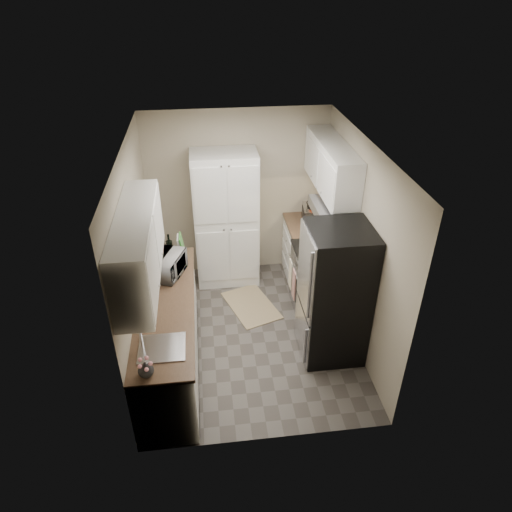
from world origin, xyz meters
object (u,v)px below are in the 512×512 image
(microwave, at_px, (167,265))
(wine_bottle, at_px, (170,248))
(refrigerator, at_px, (335,294))
(pantry_cabinet, at_px, (226,220))
(toaster_oven, at_px, (314,214))
(electric_range, at_px, (319,281))

(microwave, bearing_deg, wine_bottle, 18.25)
(wine_bottle, bearing_deg, refrigerator, -25.23)
(pantry_cabinet, relative_size, toaster_oven, 5.07)
(electric_range, xyz_separation_m, toaster_oven, (0.10, 0.89, 0.56))
(pantry_cabinet, distance_m, toaster_oven, 1.27)
(microwave, height_order, toaster_oven, microwave)
(wine_bottle, xyz_separation_m, toaster_oven, (2.04, 0.79, -0.05))
(electric_range, height_order, toaster_oven, toaster_oven)
(electric_range, bearing_deg, pantry_cabinet, 141.78)
(electric_range, xyz_separation_m, wine_bottle, (-1.94, 0.10, 0.60))
(refrigerator, bearing_deg, wine_bottle, 154.77)
(pantry_cabinet, height_order, wine_bottle, pantry_cabinet)
(pantry_cabinet, xyz_separation_m, toaster_oven, (1.27, -0.04, 0.03))
(refrigerator, distance_m, wine_bottle, 2.12)
(microwave, relative_size, wine_bottle, 1.50)
(refrigerator, bearing_deg, toaster_oven, 85.49)
(pantry_cabinet, height_order, refrigerator, pantry_cabinet)
(electric_range, distance_m, toaster_oven, 1.05)
(wine_bottle, height_order, toaster_oven, wine_bottle)
(electric_range, distance_m, wine_bottle, 2.03)
(pantry_cabinet, distance_m, refrigerator, 2.07)
(toaster_oven, bearing_deg, refrigerator, -87.86)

